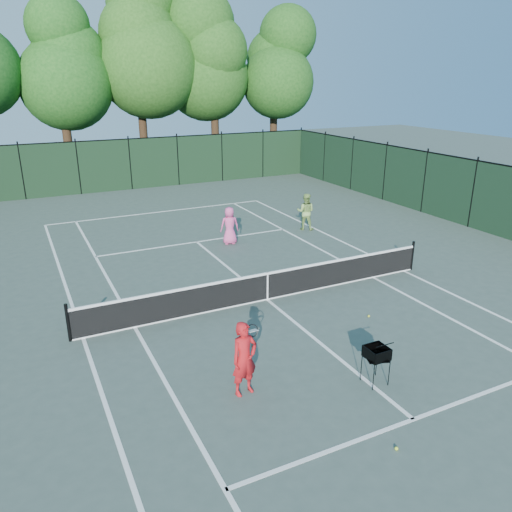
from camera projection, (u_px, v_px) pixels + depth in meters
name	position (u px, v px, depth m)	size (l,w,h in m)	color
ground	(267.00, 300.00, 15.45)	(90.00, 90.00, 0.00)	#415047
sideline_doubles_left	(83.00, 338.00, 13.17)	(0.10, 23.77, 0.01)	white
sideline_doubles_right	(404.00, 271.00, 17.73)	(0.10, 23.77, 0.01)	white
sideline_singles_left	(135.00, 327.00, 13.74)	(0.10, 23.77, 0.01)	white
sideline_singles_right	(373.00, 277.00, 17.16)	(0.10, 23.77, 0.01)	white
baseline_far	(160.00, 212.00, 25.48)	(10.97, 0.10, 0.01)	white
service_line_near	(413.00, 419.00, 10.05)	(8.23, 0.10, 0.01)	white
service_line_far	(197.00, 242.00, 20.85)	(8.23, 0.10, 0.01)	white
center_service_line	(267.00, 300.00, 15.45)	(0.10, 12.80, 0.01)	white
tennis_net	(267.00, 285.00, 15.29)	(11.69, 0.09, 1.06)	black
fence_far	(130.00, 165.00, 30.13)	(24.00, 0.05, 3.00)	black
tree_2	(57.00, 55.00, 29.98)	(6.00, 6.00, 12.40)	black
tree_3	(136.00, 36.00, 32.05)	(7.00, 7.00, 14.45)	black
tree_4	(213.00, 51.00, 33.83)	(6.20, 6.20, 12.97)	black
tree_5	(274.00, 59.00, 36.48)	(5.80, 5.80, 12.23)	black
coach	(244.00, 359.00, 10.63)	(0.87, 0.72, 1.69)	red
player_pink	(230.00, 226.00, 20.38)	(0.85, 0.64, 1.55)	#DD4E8E
player_green	(306.00, 212.00, 22.31)	(1.01, 0.99, 1.64)	#8BB359
ball_hopper	(377.00, 353.00, 11.01)	(0.60, 0.60, 0.90)	black
loose_ball_near_cart	(396.00, 448.00, 9.22)	(0.07, 0.07, 0.07)	#C9EA2F
loose_ball_midcourt	(369.00, 316.00, 14.32)	(0.07, 0.07, 0.07)	#CED42B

